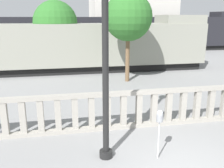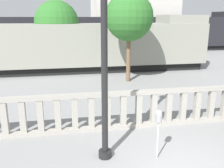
% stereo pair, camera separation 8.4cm
% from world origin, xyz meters
% --- Properties ---
extents(balustrade, '(12.62, 0.24, 1.38)m').
position_xyz_m(balustrade, '(-0.00, 2.95, 0.69)').
color(balustrade, '#9E998E').
rests_on(balustrade, ground).
extents(lamppost, '(0.41, 0.41, 6.22)m').
position_xyz_m(lamppost, '(-1.78, 1.17, 3.48)').
color(lamppost, black).
rests_on(lamppost, ground).
extents(parking_meter, '(0.18, 0.18, 1.45)m').
position_xyz_m(parking_meter, '(-0.36, 0.83, 1.18)').
color(parking_meter, silver).
rests_on(parking_meter, ground).
extents(train_near, '(22.56, 3.07, 4.01)m').
position_xyz_m(train_near, '(-3.63, 13.13, 1.80)').
color(train_near, black).
rests_on(train_near, ground).
extents(train_far, '(29.95, 2.84, 4.46)m').
position_xyz_m(train_far, '(3.50, 23.04, 2.01)').
color(train_far, black).
rests_on(train_far, ground).
extents(building_block, '(10.88, 6.93, 11.33)m').
position_xyz_m(building_block, '(6.52, 29.12, 5.67)').
color(building_block, beige).
rests_on(building_block, ground).
extents(tree_left, '(2.83, 2.83, 5.30)m').
position_xyz_m(tree_left, '(0.98, 9.51, 3.86)').
color(tree_left, brown).
rests_on(tree_left, ground).
extents(tree_right, '(3.17, 3.17, 5.05)m').
position_xyz_m(tree_right, '(-3.31, 13.82, 3.45)').
color(tree_right, brown).
rests_on(tree_right, ground).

